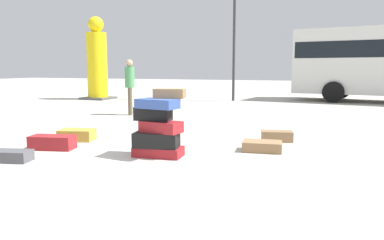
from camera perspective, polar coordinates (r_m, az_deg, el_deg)
The scene contains 9 objects.
ground_plane at distance 5.94m, azimuth -9.00°, elevation -6.42°, with size 80.00×80.00×0.00m, color #ADA89E.
suitcase_tower at distance 6.21m, azimuth -5.17°, elevation -1.15°, with size 0.86×0.61×1.13m.
suitcase_maroon_behind_tower at distance 7.25m, azimuth -20.52°, elevation -3.22°, with size 0.78×0.36×0.25m, color maroon.
suitcase_charcoal_white_trunk at distance 6.62m, azimuth -26.52°, elevation -4.91°, with size 0.78×0.32×0.18m, color #4C4C51.
suitcase_brown_foreground_far at distance 6.76m, azimuth 10.66°, elevation -3.95°, with size 0.68×0.44×0.18m, color olive.
suitcase_tan_left_side at distance 7.97m, azimuth -17.14°, elevation -2.19°, with size 0.67×0.44×0.22m, color #B28C33.
suitcase_brown_foreground_near at distance 7.71m, azimuth 12.82°, elevation -2.41°, with size 0.61×0.33×0.21m, color olive.
person_bearded_onlooker at distance 11.89m, azimuth -9.48°, elevation 5.75°, with size 0.30×0.32×1.73m.
yellow_dummy_statue at distance 18.27m, azimuth -14.28°, elevation 8.41°, with size 1.30×1.30×3.82m.
Camera 1 is at (2.86, -5.00, 1.46)m, focal length 34.97 mm.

